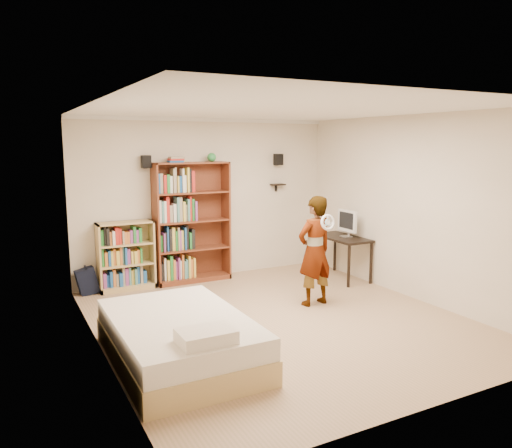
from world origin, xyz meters
The scene contains 14 objects.
ground centered at (0.00, 0.00, 0.00)m, with size 4.50×5.00×0.01m, color tan.
room_shell centered at (0.00, 0.00, 1.76)m, with size 4.52×5.02×2.71m.
crown_molding centered at (0.00, 0.00, 2.67)m, with size 4.50×5.00×0.06m.
speaker_left centered at (-1.05, 2.40, 2.00)m, with size 0.14×0.12×0.20m, color black.
speaker_right centered at (1.35, 2.40, 2.00)m, with size 0.14×0.12×0.20m, color black.
wall_shelf centered at (1.35, 2.41, 1.55)m, with size 0.25×0.16×0.03m, color black.
tall_bookshelf centered at (-0.34, 2.32, 0.99)m, with size 1.25×0.37×1.98m, color brown, non-canonical shape.
low_bookshelf centered at (-1.44, 2.34, 0.54)m, with size 0.86×0.32×1.08m, color tan, non-canonical shape.
computer_desk centered at (1.96, 1.30, 0.36)m, with size 0.53×1.06×0.72m, color black, non-canonical shape.
imac centered at (2.01, 1.25, 0.95)m, with size 0.09×0.45×0.45m, color silver, non-canonical shape.
daybed centered at (-1.56, -0.56, 0.30)m, with size 1.33×2.05×0.60m, color white, non-canonical shape.
person centered at (0.76, 0.34, 0.78)m, with size 0.57×0.37×1.57m, color black.
wii_wheel centered at (0.76, 0.05, 1.23)m, with size 0.22×0.22×0.04m, color silver.
navy_bag centered at (-2.04, 2.34, 0.21)m, with size 0.32×0.20×0.43m, color black, non-canonical shape.
Camera 1 is at (-3.17, -5.38, 2.28)m, focal length 35.00 mm.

